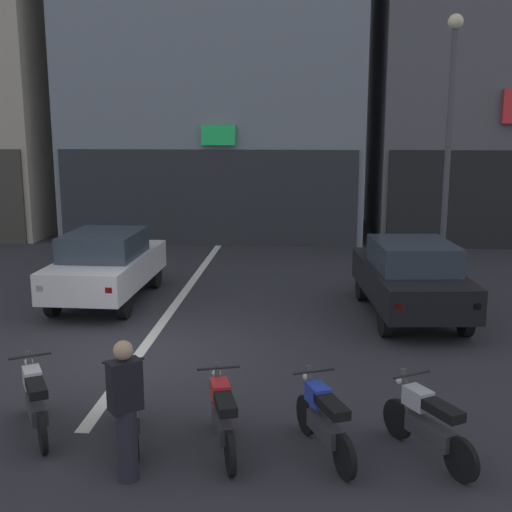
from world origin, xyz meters
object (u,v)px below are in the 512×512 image
Objects in this scene: motorcycle_black_row_left_mid at (127,406)px; motorcycle_red_row_centre at (223,415)px; car_black_parked_kerbside at (410,276)px; motorcycle_white_row_leftmost at (35,400)px; car_white_crossing_near at (107,264)px; motorcycle_silver_row_rightmost at (427,422)px; motorcycle_blue_row_right_mid at (324,419)px; person_by_motorcycles at (126,410)px; street_lamp at (449,126)px.

motorcycle_black_row_left_mid is 0.97× the size of motorcycle_red_row_centre.
motorcycle_red_row_centre is (-3.20, -5.93, -0.43)m from car_black_parked_kerbside.
car_black_parked_kerbside is at bearing 44.83° from motorcycle_white_row_leftmost.
motorcycle_silver_row_rightmost is at bearing -47.74° from car_white_crossing_near.
motorcycle_silver_row_rightmost is (-0.70, -5.93, -0.43)m from car_black_parked_kerbside.
car_white_crossing_near is 2.54× the size of motorcycle_red_row_centre.
motorcycle_black_row_left_mid and motorcycle_blue_row_right_mid have the same top height.
motorcycle_red_row_centre is at bearing -118.33° from car_black_parked_kerbside.
motorcycle_black_row_left_mid is at bearing 105.42° from person_by_motorcycles.
motorcycle_white_row_leftmost and motorcycle_blue_row_right_mid have the same top height.
motorcycle_white_row_leftmost is 1.00× the size of motorcycle_silver_row_rightmost.
motorcycle_red_row_centre is (2.51, -0.26, 0.00)m from motorcycle_white_row_leftmost.
street_lamp is 4.14× the size of motorcycle_blue_row_right_mid.
motorcycle_blue_row_right_mid is at bearing -108.17° from car_black_parked_kerbside.
motorcycle_red_row_centre is at bearing 37.88° from person_by_motorcycles.
motorcycle_red_row_centre is (-4.36, -8.47, -3.52)m from street_lamp.
motorcycle_blue_row_right_mid and motorcycle_silver_row_rightmost have the same top height.
car_black_parked_kerbside is 7.29m from motorcycle_black_row_left_mid.
car_black_parked_kerbside is 2.70× the size of motorcycle_black_row_left_mid.
motorcycle_red_row_centre is 1.25m from motorcycle_blue_row_right_mid.
street_lamp is at bearing 50.09° from motorcycle_white_row_leftmost.
street_lamp is at bearing 13.16° from car_white_crossing_near.
car_white_crossing_near and car_black_parked_kerbside have the same top height.
person_by_motorcycles is (2.53, -7.40, -0.03)m from car_white_crossing_near.
motorcycle_silver_row_rightmost is 0.89× the size of person_by_motorcycles.
car_white_crossing_near is 7.82m from person_by_motorcycles.
motorcycle_blue_row_right_mid is (3.76, -0.26, 0.00)m from motorcycle_white_row_leftmost.
car_black_parked_kerbside reaches higher than motorcycle_silver_row_rightmost.
street_lamp is 4.13× the size of motorcycle_black_row_left_mid.
car_white_crossing_near is 6.46m from motorcycle_white_row_leftmost.
car_black_parked_kerbside reaches higher than motorcycle_white_row_leftmost.
car_black_parked_kerbside reaches higher than motorcycle_blue_row_right_mid.
car_white_crossing_near is 2.80× the size of motorcycle_silver_row_rightmost.
car_black_parked_kerbside is at bearing -114.59° from street_lamp.
car_white_crossing_near reaches higher than motorcycle_black_row_left_mid.
motorcycle_white_row_leftmost is 0.94× the size of motorcycle_black_row_left_mid.
motorcycle_white_row_leftmost is at bearing 174.05° from motorcycle_red_row_centre.
motorcycle_white_row_leftmost is at bearing 175.97° from motorcycle_blue_row_right_mid.
motorcycle_blue_row_right_mid is (4.77, -6.63, -0.43)m from car_white_crossing_near.
motorcycle_black_row_left_mid is at bearing -124.10° from street_lamp.
street_lamp reaches higher than car_black_parked_kerbside.
motorcycle_blue_row_right_mid is at bearing -0.17° from motorcycle_red_row_centre.
car_white_crossing_near is 6.76m from car_black_parked_kerbside.
person_by_motorcycles reaches higher than car_white_crossing_near.
person_by_motorcycles is at bearing -120.07° from street_lamp.
motorcycle_black_row_left_mid is (2.27, -6.45, -0.43)m from car_white_crossing_near.
motorcycle_white_row_leftmost and motorcycle_black_row_left_mid have the same top height.
motorcycle_blue_row_right_mid is 0.94× the size of person_by_motorcycles.
motorcycle_silver_row_rightmost is (6.02, -6.63, -0.43)m from car_white_crossing_near.
car_black_parked_kerbside is at bearing -5.91° from car_white_crossing_near.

